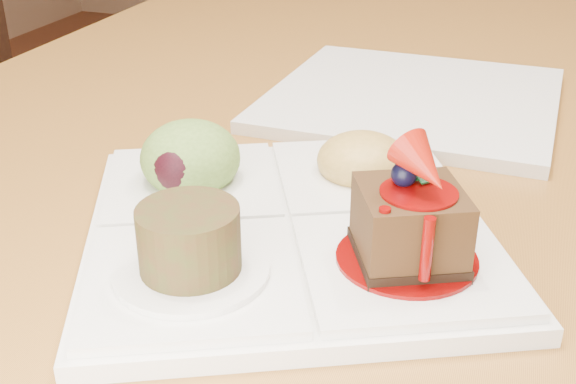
% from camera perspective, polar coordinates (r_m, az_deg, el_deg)
% --- Properties ---
extents(dining_table, '(1.00, 1.80, 0.75)m').
position_cam_1_polar(dining_table, '(0.91, 12.44, 6.15)').
color(dining_table, '#9B6828').
rests_on(dining_table, ground).
extents(sampler_plate, '(0.34, 0.34, 0.10)m').
position_cam_1_polar(sampler_plate, '(0.47, -0.31, -1.42)').
color(sampler_plate, white).
rests_on(sampler_plate, dining_table).
extents(second_plate, '(0.28, 0.28, 0.01)m').
position_cam_1_polar(second_plate, '(0.73, 9.84, 7.28)').
color(second_plate, white).
rests_on(second_plate, dining_table).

